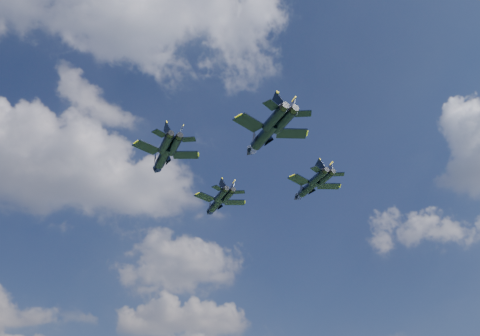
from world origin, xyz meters
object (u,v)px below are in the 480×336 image
at_px(jet_left, 163,157).
at_px(jet_slot, 263,136).
at_px(jet_lead, 216,204).
at_px(jet_right, 308,188).

xyz_separation_m(jet_left, jet_slot, (16.23, -12.83, -0.54)).
relative_size(jet_left, jet_slot, 0.90).
distance_m(jet_lead, jet_slot, 32.22).
bearing_deg(jet_right, jet_slot, -139.04).
bearing_deg(jet_lead, jet_left, -135.17).
distance_m(jet_lead, jet_left, 24.27).
relative_size(jet_lead, jet_slot, 0.86).
distance_m(jet_left, jet_right, 32.30).
relative_size(jet_right, jet_slot, 0.87).
bearing_deg(jet_slot, jet_right, 40.60).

